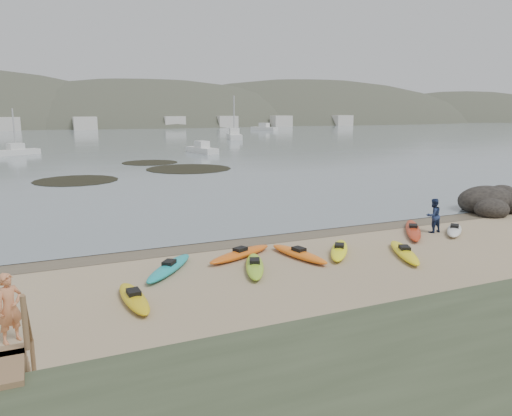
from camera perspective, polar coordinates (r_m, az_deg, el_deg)
name	(u,v)px	position (r m, az deg, el deg)	size (l,w,h in m)	color
ground	(256,238)	(24.85, 0.00, -3.39)	(600.00, 600.00, 0.00)	tan
wet_sand	(258,239)	(24.59, 0.29, -3.55)	(60.00, 60.00, 0.00)	brown
water	(47,120)	(322.15, -22.74, 9.24)	(1200.00, 1200.00, 0.00)	slate
kayaks	(316,252)	(21.88, 6.92, -5.06)	(18.65, 7.29, 0.34)	silver
person_west	(10,308)	(15.32, -26.33, -10.19)	(0.72, 0.47, 1.96)	#D58355
person_east	(433,216)	(27.28, 19.61, -0.82)	(0.86, 0.67, 1.78)	navy
rock_cluster	(496,206)	(34.89, 25.72, 0.16)	(5.42, 4.01, 1.90)	black
kelp_mats	(149,170)	(53.31, -12.14, 4.24)	(19.94, 19.39, 0.04)	black
moored_boats	(156,136)	(110.51, -11.39, 8.04)	(91.71, 75.87, 1.25)	silver
far_hills	(156,161)	(222.56, -11.33, 5.26)	(550.00, 135.00, 80.00)	#384235
far_town	(85,123)	(167.75, -19.01, 9.15)	(199.00, 5.00, 4.00)	beige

